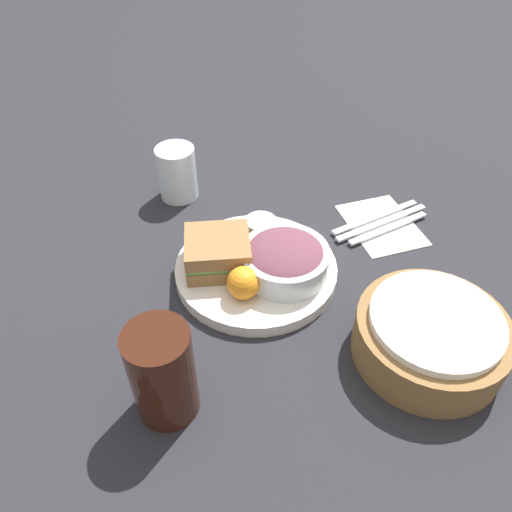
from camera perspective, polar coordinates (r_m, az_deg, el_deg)
The scene contains 13 objects.
ground_plane at distance 0.82m, azimuth 0.00°, elevation -2.11°, with size 4.00×4.00×0.00m, color #232328.
plate at distance 0.81m, azimuth 0.00°, elevation -1.58°, with size 0.26×0.26×0.02m, color white.
sandwich at distance 0.79m, azimuth -4.38°, elevation 0.42°, with size 0.12×0.11×0.06m.
salad_bowl at distance 0.78m, azimuth 3.33°, elevation -0.27°, with size 0.14×0.14×0.05m.
dressing_cup at distance 0.84m, azimuth 0.55°, elevation 3.14°, with size 0.05×0.05×0.04m, color #B7B7BC.
orange_wedge at distance 0.74m, azimuth -1.43°, elevation -3.08°, with size 0.05×0.05×0.05m, color orange.
drink_glass at distance 0.62m, azimuth -10.63°, elevation -13.03°, with size 0.08×0.08×0.14m, color #38190F.
bread_basket at distance 0.73m, azimuth 19.31°, elevation -8.65°, with size 0.21×0.21×0.08m.
napkin at distance 0.94m, azimuth 14.14°, elevation 3.51°, with size 0.12×0.15×0.00m, color white.
fork at distance 0.95m, azimuth 13.50°, elevation 4.34°, with size 0.19×0.01×0.01m, color silver.
knife at distance 0.94m, azimuth 14.19°, elevation 3.72°, with size 0.20×0.01×0.01m, color silver.
spoon at distance 0.93m, azimuth 14.89°, elevation 3.10°, with size 0.17×0.01×0.01m, color silver.
water_glass at distance 0.97m, azimuth -9.00°, elevation 9.38°, with size 0.07×0.07×0.10m, color silver.
Camera 1 is at (0.17, 0.55, 0.58)m, focal length 35.00 mm.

